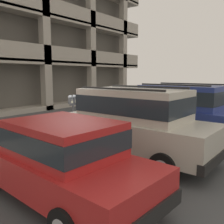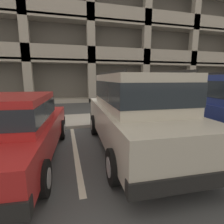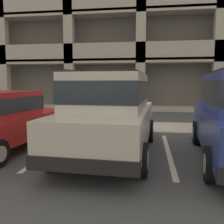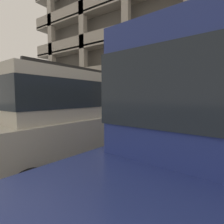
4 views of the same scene
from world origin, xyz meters
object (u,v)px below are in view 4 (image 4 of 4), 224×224
object	(u,v)px
parking_garage	(200,46)
parking_meter_near	(131,105)
red_sedan	(3,120)
fire_hydrant	(63,120)
silver_suv	(71,117)
parking_meter_far	(29,106)

from	to	relation	value
parking_garage	parking_meter_near	bearing A→B (deg)	-91.08
red_sedan	parking_garage	world-z (taller)	parking_garage
parking_meter_near	fire_hydrant	distance (m)	3.78
silver_suv	parking_meter_near	size ratio (longest dim) A/B	3.13
red_sedan	parking_meter_far	bearing A→B (deg)	144.32
red_sedan	fire_hydrant	distance (m)	2.97
parking_meter_near	parking_meter_far	bearing A→B (deg)	179.62
silver_suv	parking_meter_near	distance (m)	2.49
fire_hydrant	parking_meter_far	bearing A→B (deg)	-173.67
red_sedan	parking_garage	size ratio (longest dim) A/B	0.14
parking_meter_near	parking_garage	size ratio (longest dim) A/B	0.05
parking_meter_far	fire_hydrant	xyz separation A→B (m)	(2.32, 0.26, -0.59)
parking_meter_near	parking_meter_far	xyz separation A→B (m)	(-5.99, 0.04, -0.22)
parking_garage	parking_meter_far	bearing A→B (deg)	-116.66
parking_meter_far	fire_hydrant	world-z (taller)	parking_meter_far
parking_meter_near	parking_garage	xyz separation A→B (m)	(0.24, 12.45, 4.76)
silver_suv	parking_garage	bearing A→B (deg)	91.25
red_sedan	fire_hydrant	bearing A→B (deg)	108.74
parking_meter_far	parking_garage	size ratio (longest dim) A/B	0.04
parking_garage	fire_hydrant	world-z (taller)	parking_garage
red_sedan	parking_meter_near	xyz separation A→B (m)	(2.99, 2.57, 0.45)
parking_meter_near	fire_hydrant	world-z (taller)	parking_meter_near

